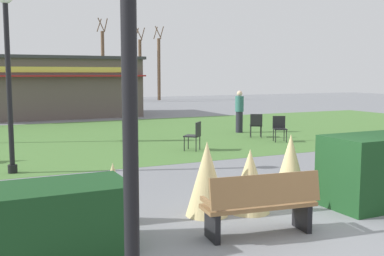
# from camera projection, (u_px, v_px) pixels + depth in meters

# --- Properties ---
(ground_plane) EXTENTS (80.00, 80.00, 0.00)m
(ground_plane) POSITION_uv_depth(u_px,v_px,m) (307.00, 233.00, 6.99)
(ground_plane) COLOR slate
(lawn_patch) EXTENTS (36.00, 12.00, 0.01)m
(lawn_patch) POSITION_uv_depth(u_px,v_px,m) (103.00, 137.00, 17.51)
(lawn_patch) COLOR #4C7A38
(lawn_patch) RESTS_ON ground_plane
(park_bench) EXTENTS (1.75, 0.72, 0.95)m
(park_bench) POSITION_uv_depth(u_px,v_px,m) (261.00, 204.00, 6.79)
(park_bench) COLOR olive
(park_bench) RESTS_ON ground_plane
(hedge_left) EXTENTS (1.97, 1.10, 0.93)m
(hedge_left) POSITION_uv_depth(u_px,v_px,m) (52.00, 220.00, 6.09)
(hedge_left) COLOR #19421E
(hedge_left) RESTS_ON ground_plane
(ornamental_grass_behind_left) EXTENTS (0.69, 0.69, 1.26)m
(ornamental_grass_behind_left) POSITION_uv_depth(u_px,v_px,m) (290.00, 168.00, 8.65)
(ornamental_grass_behind_left) COLOR #D1BC7F
(ornamental_grass_behind_left) RESTS_ON ground_plane
(ornamental_grass_behind_right) EXTENTS (0.71, 0.71, 1.25)m
(ornamental_grass_behind_right) POSITION_uv_depth(u_px,v_px,m) (207.00, 179.00, 7.80)
(ornamental_grass_behind_right) COLOR #D1BC7F
(ornamental_grass_behind_right) RESTS_ON ground_plane
(ornamental_grass_behind_center) EXTENTS (0.58, 0.58, 0.97)m
(ornamental_grass_behind_center) POSITION_uv_depth(u_px,v_px,m) (113.00, 193.00, 7.42)
(ornamental_grass_behind_center) COLOR #D1BC7F
(ornamental_grass_behind_center) RESTS_ON ground_plane
(ornamental_grass_behind_far) EXTENTS (0.69, 0.69, 1.09)m
(ornamental_grass_behind_far) POSITION_uv_depth(u_px,v_px,m) (250.00, 181.00, 7.98)
(ornamental_grass_behind_far) COLOR #D1BC7F
(ornamental_grass_behind_far) RESTS_ON ground_plane
(lamppost_near) EXTENTS (0.36, 0.36, 4.32)m
(lamppost_near) POSITION_uv_depth(u_px,v_px,m) (129.00, 25.00, 3.44)
(lamppost_near) COLOR black
(lamppost_near) RESTS_ON ground_plane
(lamppost_mid) EXTENTS (0.36, 0.36, 4.32)m
(lamppost_mid) POSITION_uv_depth(u_px,v_px,m) (8.00, 59.00, 10.88)
(lamppost_mid) COLOR black
(lamppost_mid) RESTS_ON ground_plane
(food_kiosk) EXTENTS (9.73, 5.51, 3.29)m
(food_kiosk) POSITION_uv_depth(u_px,v_px,m) (47.00, 87.00, 25.91)
(food_kiosk) COLOR #594C47
(food_kiosk) RESTS_ON ground_plane
(cafe_chair_west) EXTENTS (0.62, 0.62, 0.89)m
(cafe_chair_west) POSITION_uv_depth(u_px,v_px,m) (195.00, 134.00, 14.43)
(cafe_chair_west) COLOR black
(cafe_chair_west) RESTS_ON ground_plane
(cafe_chair_east) EXTENTS (0.60, 0.60, 0.89)m
(cafe_chair_east) POSITION_uv_depth(u_px,v_px,m) (256.00, 124.00, 17.33)
(cafe_chair_east) COLOR black
(cafe_chair_east) RESTS_ON ground_plane
(cafe_chair_north) EXTENTS (0.58, 0.58, 0.89)m
(cafe_chair_north) POSITION_uv_depth(u_px,v_px,m) (279.00, 127.00, 16.36)
(cafe_chair_north) COLOR black
(cafe_chair_north) RESTS_ON ground_plane
(person_strolling) EXTENTS (0.34, 0.34, 1.69)m
(person_strolling) POSITION_uv_depth(u_px,v_px,m) (239.00, 111.00, 18.84)
(person_strolling) COLOR #23232D
(person_strolling) RESTS_ON ground_plane
(person_standing) EXTENTS (0.34, 0.34, 1.69)m
(person_standing) POSITION_uv_depth(u_px,v_px,m) (127.00, 117.00, 16.36)
(person_standing) COLOR #23232D
(person_standing) RESTS_ON ground_plane
(parked_car_center_slot) EXTENTS (4.30, 2.25, 1.20)m
(parked_car_center_slot) POSITION_uv_depth(u_px,v_px,m) (68.00, 98.00, 33.63)
(parked_car_center_slot) COLOR silver
(parked_car_center_slot) RESTS_ON ground_plane
(tree_left_bg) EXTENTS (0.91, 0.96, 6.96)m
(tree_left_bg) POSITION_uv_depth(u_px,v_px,m) (103.00, 65.00, 39.29)
(tree_left_bg) COLOR brown
(tree_left_bg) RESTS_ON ground_plane
(tree_right_bg) EXTENTS (0.91, 0.96, 6.44)m
(tree_right_bg) POSITION_uv_depth(u_px,v_px,m) (140.00, 68.00, 41.80)
(tree_right_bg) COLOR brown
(tree_right_bg) RESTS_ON ground_plane
(tree_center_bg) EXTENTS (0.91, 0.96, 6.56)m
(tree_center_bg) POSITION_uv_depth(u_px,v_px,m) (159.00, 68.00, 41.94)
(tree_center_bg) COLOR brown
(tree_center_bg) RESTS_ON ground_plane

